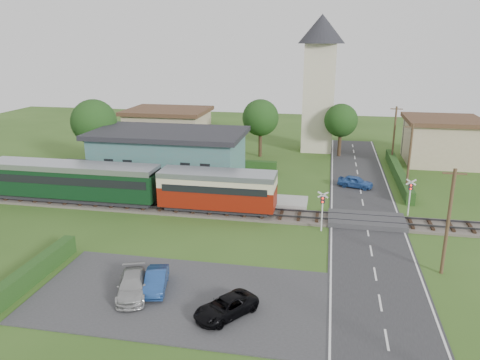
% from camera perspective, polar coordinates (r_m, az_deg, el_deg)
% --- Properties ---
extents(ground, '(120.00, 120.00, 0.00)m').
position_cam_1_polar(ground, '(38.56, 0.29, -5.29)').
color(ground, '#2D4C19').
extents(railway_track, '(76.00, 3.20, 0.49)m').
position_cam_1_polar(railway_track, '(40.35, 0.81, -4.09)').
color(railway_track, '#4C443D').
rests_on(railway_track, ground).
extents(road, '(6.00, 70.00, 0.05)m').
position_cam_1_polar(road, '(38.13, 15.31, -6.13)').
color(road, '#28282B').
rests_on(road, ground).
extents(car_park, '(17.00, 9.00, 0.08)m').
position_cam_1_polar(car_park, '(28.43, -7.40, -13.89)').
color(car_park, '#333335').
rests_on(car_park, ground).
extents(crossing_deck, '(6.20, 3.40, 0.45)m').
position_cam_1_polar(crossing_deck, '(39.91, 15.14, -4.77)').
color(crossing_deck, '#333335').
rests_on(crossing_deck, ground).
extents(platform, '(30.00, 3.00, 0.45)m').
position_cam_1_polar(platform, '(45.87, -10.86, -1.65)').
color(platform, gray).
rests_on(platform, ground).
extents(equipment_hut, '(2.30, 2.30, 2.55)m').
position_cam_1_polar(equipment_hut, '(48.92, -19.71, 0.67)').
color(equipment_hut, beige).
rests_on(equipment_hut, platform).
extents(station_building, '(16.00, 9.00, 5.30)m').
position_cam_1_polar(station_building, '(50.41, -8.62, 3.05)').
color(station_building, '#3B7574').
rests_on(station_building, ground).
extents(train, '(43.20, 2.90, 3.40)m').
position_cam_1_polar(train, '(46.92, -23.10, 0.19)').
color(train, '#232328').
rests_on(train, ground).
extents(church_tower, '(6.00, 6.00, 17.60)m').
position_cam_1_polar(church_tower, '(63.29, 9.71, 12.67)').
color(church_tower, beige).
rests_on(church_tower, ground).
extents(house_west, '(10.80, 8.80, 5.50)m').
position_cam_1_polar(house_west, '(64.95, -8.73, 6.19)').
color(house_west, tan).
rests_on(house_west, ground).
extents(house_east, '(8.80, 8.80, 5.50)m').
position_cam_1_polar(house_east, '(61.75, 23.33, 4.48)').
color(house_east, tan).
rests_on(house_east, ground).
extents(hedge_carpark, '(0.80, 9.00, 1.20)m').
position_cam_1_polar(hedge_carpark, '(32.19, -24.00, -10.32)').
color(hedge_carpark, '#193814').
rests_on(hedge_carpark, ground).
extents(hedge_roadside, '(0.80, 18.00, 1.20)m').
position_cam_1_polar(hedge_roadside, '(53.52, 18.71, 0.82)').
color(hedge_roadside, '#193814').
rests_on(hedge_roadside, ground).
extents(hedge_station, '(22.00, 0.80, 1.30)m').
position_cam_1_polar(hedge_station, '(55.04, -6.98, 2.08)').
color(hedge_station, '#193814').
rests_on(hedge_station, ground).
extents(tree_a, '(5.20, 5.20, 8.00)m').
position_cam_1_polar(tree_a, '(56.60, -17.38, 6.75)').
color(tree_a, '#332316').
rests_on(tree_a, ground).
extents(tree_b, '(4.60, 4.60, 7.34)m').
position_cam_1_polar(tree_b, '(59.52, 2.52, 7.59)').
color(tree_b, '#332316').
rests_on(tree_b, ground).
extents(tree_c, '(4.20, 4.20, 6.78)m').
position_cam_1_polar(tree_c, '(60.94, 12.21, 7.10)').
color(tree_c, '#332316').
rests_on(tree_c, ground).
extents(utility_pole_b, '(1.40, 0.22, 7.00)m').
position_cam_1_polar(utility_pole_b, '(32.00, 24.05, -4.57)').
color(utility_pole_b, '#473321').
rests_on(utility_pole_b, ground).
extents(utility_pole_c, '(1.40, 0.22, 7.00)m').
position_cam_1_polar(utility_pole_c, '(47.03, 19.95, 2.40)').
color(utility_pole_c, '#473321').
rests_on(utility_pole_c, ground).
extents(utility_pole_d, '(1.40, 0.22, 7.00)m').
position_cam_1_polar(utility_pole_d, '(58.65, 18.27, 5.25)').
color(utility_pole_d, '#473321').
rests_on(utility_pole_d, ground).
extents(crossing_signal_near, '(0.84, 0.28, 3.28)m').
position_cam_1_polar(crossing_signal_near, '(36.84, 10.02, -3.06)').
color(crossing_signal_near, silver).
rests_on(crossing_signal_near, ground).
extents(crossing_signal_far, '(0.84, 0.28, 3.28)m').
position_cam_1_polar(crossing_signal_far, '(41.99, 20.03, -1.37)').
color(crossing_signal_far, silver).
rests_on(crossing_signal_far, ground).
extents(streetlamp_west, '(0.30, 0.30, 5.15)m').
position_cam_1_polar(streetlamp_west, '(63.14, -16.28, 5.65)').
color(streetlamp_west, '#3F3F47').
rests_on(streetlamp_west, ground).
extents(streetlamp_east, '(0.30, 0.30, 5.15)m').
position_cam_1_polar(streetlamp_east, '(63.87, 19.31, 5.50)').
color(streetlamp_east, '#3F3F47').
rests_on(streetlamp_east, ground).
extents(car_on_road, '(3.76, 2.42, 1.19)m').
position_cam_1_polar(car_on_road, '(48.83, 13.89, -0.20)').
color(car_on_road, '#2C56A0').
rests_on(car_on_road, road).
extents(car_park_blue, '(1.94, 3.62, 1.13)m').
position_cam_1_polar(car_park_blue, '(29.02, -10.20, -11.97)').
color(car_park_blue, navy).
rests_on(car_park_blue, car_park).
extents(car_park_silver, '(2.84, 4.34, 1.17)m').
position_cam_1_polar(car_park_silver, '(28.73, -13.04, -12.43)').
color(car_park_silver, '#A1A1A1').
rests_on(car_park_silver, car_park).
extents(car_park_dark, '(3.62, 4.03, 1.04)m').
position_cam_1_polar(car_park_dark, '(26.19, -1.75, -15.22)').
color(car_park_dark, black).
rests_on(car_park_dark, car_park).
extents(pedestrian_near, '(0.65, 0.51, 1.59)m').
position_cam_1_polar(pedestrian_near, '(43.89, -2.67, -0.80)').
color(pedestrian_near, gray).
rests_on(pedestrian_near, platform).
extents(pedestrian_far, '(0.73, 0.85, 1.49)m').
position_cam_1_polar(pedestrian_far, '(48.62, -18.62, 0.01)').
color(pedestrian_far, gray).
rests_on(pedestrian_far, platform).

